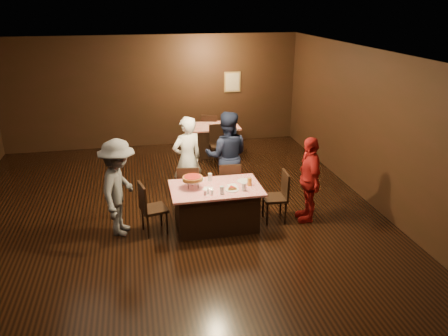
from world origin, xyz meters
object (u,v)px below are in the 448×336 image
Objects in this scene: chair_far_left at (188,187)px; glass_front_right at (244,187)px; chair_end_left at (154,208)px; diner_navy_hoodie at (227,156)px; chair_far_right at (229,184)px; back_table at (214,140)px; pizza_stand at (193,178)px; main_table at (216,207)px; chair_end_right at (275,197)px; diner_white_jacket at (187,160)px; glass_back at (210,177)px; chair_back_near at (219,145)px; plate_empty at (244,181)px; diner_red_shirt at (309,179)px; diner_grey_knit at (119,188)px; chair_back_far at (210,130)px; glass_amber at (249,182)px; glass_front_left at (222,190)px.

chair_far_left is 6.79× the size of glass_front_right.
chair_end_left is 0.52× the size of diner_navy_hoodie.
back_table is at bearing -90.01° from chair_far_right.
diner_navy_hoodie is (0.85, 0.40, 0.44)m from chair_far_left.
chair_end_left is 0.85m from pizza_stand.
main_table is 1.10m from chair_end_right.
chair_end_right is 0.79m from glass_front_right.
diner_white_jacket is 0.96× the size of diner_navy_hoodie.
glass_back is (0.35, -0.45, 0.37)m from chair_far_left.
chair_back_near is at bearing -106.92° from chair_far_left.
chair_end_right is 1.40m from diner_navy_hoodie.
pizza_stand is (0.70, 0.05, 0.48)m from chair_end_left.
back_table is 4.19m from glass_front_right.
chair_far_right reaches higher than plate_empty.
diner_red_shirt is (1.03, -3.99, 0.42)m from back_table.
diner_grey_knit reaches higher than plate_empty.
pizza_stand is at bearing 91.11° from chair_back_far.
plate_empty is (0.55, 0.15, 0.39)m from main_table.
diner_white_jacket is 1.57m from glass_amber.
chair_far_right is 1.68m from chair_end_left.
chair_far_left is at bearing -112.96° from chair_back_near.
chair_far_left reaches higher than main_table.
chair_end_right is 6.79× the size of glass_amber.
chair_end_right and chair_back_far have the same top height.
chair_far_left is 2.29m from diner_red_shirt.
chair_back_near is 0.55× the size of diner_grey_knit.
diner_white_jacket is at bearing -45.51° from chair_end_left.
diner_grey_knit is at bearing -87.17° from diner_red_shirt.
chair_end_right is 3.24m from chair_back_near.
chair_end_right is 1.00× the size of chair_back_near.
main_table is 0.75m from glass_amber.
glass_front_right is (1.55, -0.25, 0.37)m from chair_end_left.
diner_white_jacket is at bearing 106.14° from main_table.
diner_red_shirt reaches higher than chair_back_far.
diner_white_jacket is 12.58× the size of glass_amber.
chair_end_right is at bearing -83.92° from back_table.
chair_back_near is at bearing -138.54° from diner_white_jacket.
chair_back_far is at bearing -161.57° from diner_red_shirt.
plate_empty is at bearing 104.04° from glass_amber.
diner_navy_hoodie is at bearing -91.40° from chair_far_right.
chair_far_left is 1.00× the size of chair_end_left.
chair_back_far reaches higher than glass_amber.
glass_front_right is at bearing 101.95° from chair_back_far.
plate_empty is at bearing -14.04° from glass_back.
glass_front_left is 1.00× the size of glass_back.
chair_back_near is 3.28m from glass_amber.
chair_end_right is 0.65m from plate_empty.
main_table is 11.43× the size of glass_back.
glass_front_left is (0.05, -0.30, 0.46)m from main_table.
chair_end_right is at bearing -14.62° from glass_back.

